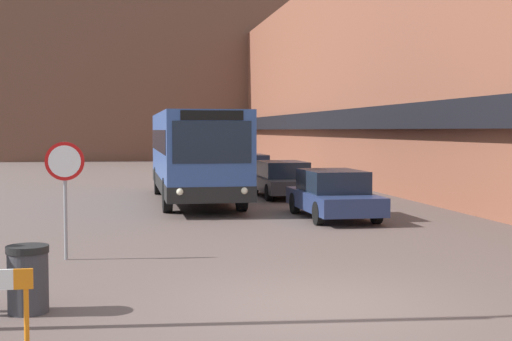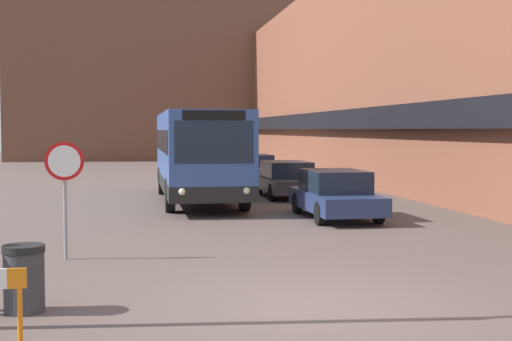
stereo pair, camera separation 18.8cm
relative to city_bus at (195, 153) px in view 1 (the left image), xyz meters
name	(u,v)px [view 1 (the left image)]	position (x,y,z in m)	size (l,w,h in m)	color
ground_plane	(316,305)	(0.29, -15.36, -1.73)	(160.00, 160.00, 0.00)	brown
building_row_right	(383,75)	(10.26, 8.64, 3.60)	(5.50, 60.00, 10.68)	brown
building_backdrop_far	(156,60)	(0.29, 38.00, 6.94)	(26.00, 8.00, 17.34)	brown
city_bus	(195,153)	(0.00, 0.00, 0.00)	(2.61, 10.45, 3.16)	#335193
parked_car_front	(333,194)	(3.49, -5.46, -1.02)	(1.84, 4.41, 1.40)	navy
parked_car_middle	(283,179)	(3.49, 1.21, -1.04)	(1.88, 4.47, 1.36)	#38383D
parked_car_back	(249,168)	(3.49, 8.94, -1.03)	(1.92, 4.56, 1.36)	navy
stop_sign	(65,174)	(-3.61, -10.94, -0.04)	(0.76, 0.08, 2.33)	gray
trash_bin	(28,279)	(-3.79, -15.05, -1.25)	(0.59, 0.59, 0.95)	#38383D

